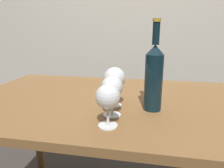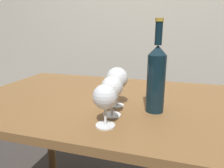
# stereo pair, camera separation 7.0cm
# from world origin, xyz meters

# --- Properties ---
(back_wall) EXTENTS (5.00, 0.08, 2.60)m
(back_wall) POSITION_xyz_m (0.00, 1.18, 1.30)
(back_wall) COLOR beige
(back_wall) RESTS_ON ground_plane
(dining_table) EXTENTS (1.39, 0.79, 0.75)m
(dining_table) POSITION_xyz_m (0.00, 0.00, 0.65)
(dining_table) COLOR brown
(dining_table) RESTS_ON ground_plane
(wine_glass_cabernet) EXTENTS (0.08, 0.08, 0.14)m
(wine_glass_cabernet) POSITION_xyz_m (0.01, -0.27, 0.85)
(wine_glass_cabernet) COLOR white
(wine_glass_cabernet) RESTS_ON dining_table
(wine_glass_port) EXTENTS (0.08, 0.08, 0.15)m
(wine_glass_port) POSITION_xyz_m (0.01, -0.19, 0.85)
(wine_glass_port) COLOR white
(wine_glass_port) RESTS_ON dining_table
(wine_glass_rose) EXTENTS (0.09, 0.09, 0.16)m
(wine_glass_rose) POSITION_xyz_m (-0.00, -0.09, 0.86)
(wine_glass_rose) COLOR white
(wine_glass_rose) RESTS_ON dining_table
(wine_bottle) EXTENTS (0.07, 0.07, 0.34)m
(wine_bottle) POSITION_xyz_m (0.15, -0.10, 0.88)
(wine_bottle) COLOR #0F232D
(wine_bottle) RESTS_ON dining_table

